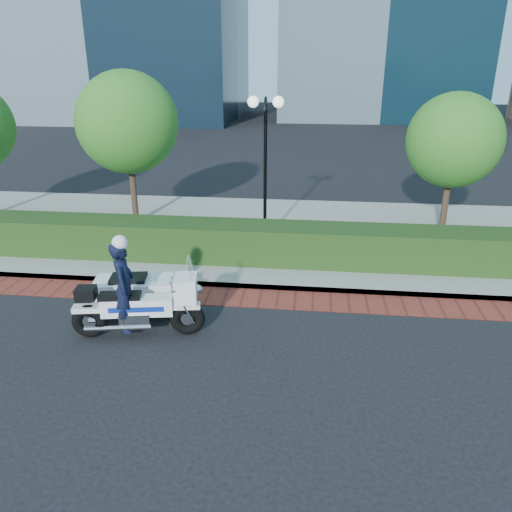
# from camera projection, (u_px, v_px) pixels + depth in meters

# --- Properties ---
(ground) EXTENTS (120.00, 120.00, 0.00)m
(ground) POSITION_uv_depth(u_px,v_px,m) (194.00, 327.00, 10.57)
(ground) COLOR black
(ground) RESTS_ON ground
(brick_strip) EXTENTS (60.00, 1.00, 0.01)m
(brick_strip) POSITION_uv_depth(u_px,v_px,m) (208.00, 296.00, 11.96)
(brick_strip) COLOR maroon
(brick_strip) RESTS_ON ground
(sidewalk) EXTENTS (60.00, 8.00, 0.15)m
(sidewalk) POSITION_uv_depth(u_px,v_px,m) (236.00, 233.00, 16.09)
(sidewalk) COLOR gray
(sidewalk) RESTS_ON ground
(hedge_main) EXTENTS (18.00, 1.20, 1.00)m
(hedge_main) POSITION_uv_depth(u_px,v_px,m) (223.00, 241.00, 13.66)
(hedge_main) COLOR black
(hedge_main) RESTS_ON sidewalk
(lamppost) EXTENTS (1.02, 0.70, 4.21)m
(lamppost) POSITION_uv_depth(u_px,v_px,m) (265.00, 147.00, 14.19)
(lamppost) COLOR black
(lamppost) RESTS_ON sidewalk
(tree_b) EXTENTS (3.20, 3.20, 4.89)m
(tree_b) POSITION_uv_depth(u_px,v_px,m) (127.00, 123.00, 15.69)
(tree_b) COLOR #332319
(tree_b) RESTS_ON sidewalk
(tree_c) EXTENTS (2.80, 2.80, 4.30)m
(tree_c) POSITION_uv_depth(u_px,v_px,m) (454.00, 141.00, 14.77)
(tree_c) COLOR #332319
(tree_c) RESTS_ON sidewalk
(police_motorcycle) EXTENTS (2.68, 1.92, 2.18)m
(police_motorcycle) POSITION_uv_depth(u_px,v_px,m) (135.00, 294.00, 10.34)
(police_motorcycle) COLOR black
(police_motorcycle) RESTS_ON ground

